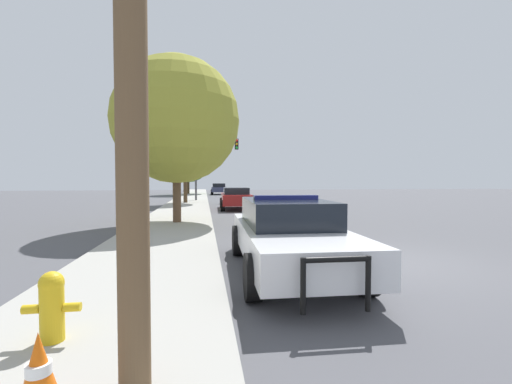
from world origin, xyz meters
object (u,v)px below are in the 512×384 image
Objects in this scene: car_background_midblock at (236,198)px; tree_sidewalk_far at (188,158)px; traffic_light at (213,155)px; tree_sidewalk_near at (176,120)px; tree_sidewalk_mid at (185,138)px; traffic_cone at (39,372)px; fire_hydrant at (52,304)px; car_background_distant at (219,189)px; police_car at (288,233)px.

tree_sidewalk_far reaches higher than car_background_midblock.
tree_sidewalk_far is at bearing 101.22° from traffic_light.
tree_sidewalk_near is 0.91× the size of tree_sidewalk_far.
traffic_cone is at bearing -89.54° from tree_sidewalk_mid.
traffic_cone is at bearing -88.91° from tree_sidewalk_far.
tree_sidewalk_far is (-0.36, 38.42, 3.90)m from fire_hydrant.
traffic_light is 0.77× the size of tree_sidewalk_mid.
car_background_distant is at bearing 5.16° from tree_sidewalk_far.
fire_hydrant is 1.24m from traffic_cone.
fire_hydrant is 0.11× the size of tree_sidewalk_mid.
tree_sidewalk_mid reaches higher than car_background_midblock.
tree_sidewalk_near is 11.97m from tree_sidewalk_mid.
tree_sidewalk_mid is at bearing 89.48° from fire_hydrant.
tree_sidewalk_mid is at bearing -79.65° from police_car.
fire_hydrant is at bearing -89.46° from tree_sidewalk_far.
car_background_midblock is at bearing 80.36° from traffic_cone.
traffic_light is at bearing -86.19° from police_car.
fire_hydrant is at bearing -95.28° from traffic_light.
traffic_light is 14.96m from tree_sidewalk_near.
tree_sidewalk_mid is at bearing -125.97° from traffic_light.
police_car is 8.51m from tree_sidewalk_near.
car_background_midblock is 21.93m from tree_sidewalk_far.
tree_sidewalk_far reaches higher than car_background_distant.
car_background_distant is (3.42, 38.76, 0.22)m from fire_hydrant.
tree_sidewalk_near is at bearing -88.57° from tree_sidewalk_mid.
police_car is at bearing -81.12° from tree_sidewalk_mid.
tree_sidewalk_mid is (-3.01, 19.25, 4.14)m from police_car.
police_car is 0.72× the size of tree_sidewalk_far.
police_car reaches higher than fire_hydrant.
fire_hydrant is 0.14× the size of traffic_light.
traffic_cone is at bearing -94.20° from traffic_light.
fire_hydrant reaches higher than traffic_cone.
traffic_light is at bearing 54.03° from tree_sidewalk_mid.
tree_sidewalk_mid is at bearing 91.43° from tree_sidewalk_near.
traffic_cone is (0.39, -1.17, -0.09)m from fire_hydrant.
car_background_midblock is 0.58× the size of tree_sidewalk_far.
fire_hydrant is 22.49m from tree_sidewalk_mid.
car_background_distant reaches higher than fire_hydrant.
car_background_midblock is 7.24m from tree_sidewalk_mid.
tree_sidewalk_near is (-2.92, -28.65, 3.43)m from car_background_distant.
police_car is 0.99× the size of traffic_light.
traffic_light is at bearing -91.39° from car_background_distant.
tree_sidewalk_near is 11.08× the size of traffic_cone.
car_background_midblock is 0.62× the size of tree_sidewalk_mid.
fire_hydrant is at bearing -91.82° from car_background_distant.
tree_sidewalk_near is at bearing -68.18° from police_car.
traffic_light reaches higher than car_background_midblock.
car_background_distant is 40.05m from traffic_cone.
tree_sidewalk_near is 28.32m from tree_sidewalk_far.
car_background_distant is at bearing 84.96° from fire_hydrant.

